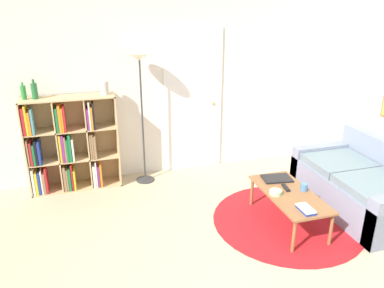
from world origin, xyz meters
name	(u,v)px	position (x,y,z in m)	size (l,w,h in m)	color
ground_plane	(249,285)	(0.00, 0.00, 0.00)	(14.00, 14.00, 0.00)	tan
wall_back	(176,85)	(0.01, 2.66, 1.29)	(7.68, 0.11, 2.60)	silver
wall_right	(382,95)	(2.36, 1.31, 1.30)	(0.08, 5.64, 2.60)	silver
rug	(287,220)	(0.87, 0.85, 0.00)	(1.72, 1.72, 0.01)	#B2191E
bookshelf	(68,147)	(-1.54, 2.45, 0.60)	(1.17, 0.34, 1.27)	tan
floor_lamp	(140,74)	(-0.54, 2.37, 1.53)	(0.31, 0.31, 1.80)	#333333
couch	(364,186)	(1.91, 0.88, 0.28)	(0.94, 1.62, 0.82)	gray
coffee_table	(289,196)	(0.84, 0.81, 0.35)	(0.52, 1.07, 0.39)	brown
laptop	(277,178)	(0.87, 1.16, 0.40)	(0.37, 0.28, 0.02)	black
bowl	(276,192)	(0.68, 0.83, 0.42)	(0.14, 0.14, 0.05)	#9ED193
book_stack_on_table	(306,209)	(0.80, 0.42, 0.41)	(0.12, 0.22, 0.04)	navy
cup	(304,187)	(1.02, 0.81, 0.44)	(0.08, 0.08, 0.09)	teal
remote	(286,188)	(0.86, 0.92, 0.40)	(0.07, 0.17, 0.02)	black
bottle_left	(23,92)	(-1.98, 2.47, 1.36)	(0.06, 0.06, 0.21)	#2D8438
bottle_middle	(34,91)	(-1.85, 2.46, 1.37)	(0.07, 0.07, 0.24)	#236633
vase_on_shelf	(105,88)	(-1.00, 2.45, 1.36)	(0.11, 0.11, 0.18)	#B7B2A8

